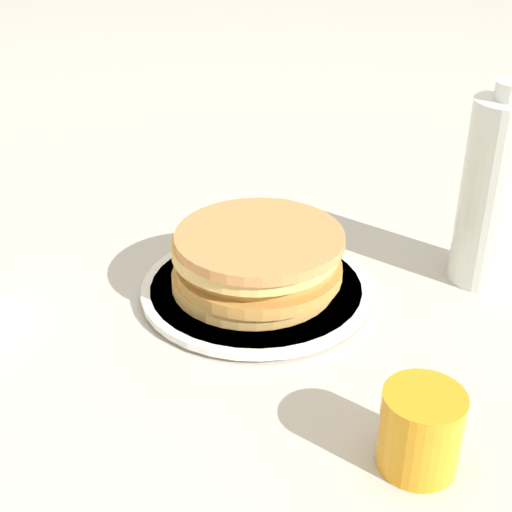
% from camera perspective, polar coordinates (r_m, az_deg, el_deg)
% --- Properties ---
extents(ground_plane, '(4.00, 4.00, 0.00)m').
position_cam_1_polar(ground_plane, '(0.76, 1.17, -3.06)').
color(ground_plane, '#BCB7AD').
extents(plate, '(0.24, 0.24, 0.01)m').
position_cam_1_polar(plate, '(0.75, 0.00, -2.66)').
color(plate, silver).
rests_on(plate, ground_plane).
extents(pancake_stack, '(0.18, 0.18, 0.06)m').
position_cam_1_polar(pancake_stack, '(0.73, 0.02, -0.20)').
color(pancake_stack, tan).
rests_on(pancake_stack, plate).
extents(juice_glass, '(0.06, 0.06, 0.07)m').
position_cam_1_polar(juice_glass, '(0.56, 13.02, -13.41)').
color(juice_glass, orange).
rests_on(juice_glass, ground_plane).
extents(water_bottle_near, '(0.07, 0.07, 0.22)m').
position_cam_1_polar(water_bottle_near, '(0.78, 18.66, 4.84)').
color(water_bottle_near, silver).
rests_on(water_bottle_near, ground_plane).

